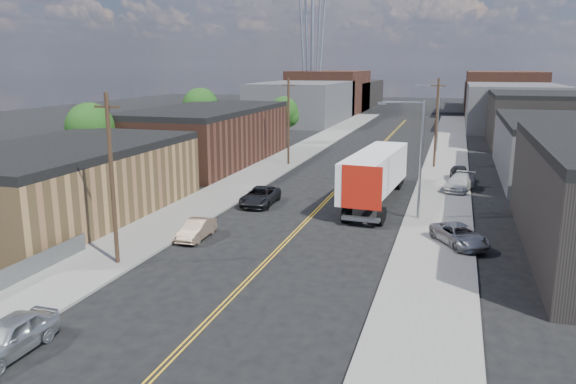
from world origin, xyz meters
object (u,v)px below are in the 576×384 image
Objects in this scene: car_left_b at (197,229)px; car_right_lot_b at (460,182)px; car_right_lot_a at (459,235)px; semi_truck at (378,171)px; car_left_c at (260,196)px; car_right_lot_c at (460,173)px; car_left_a at (9,336)px.

car_right_lot_b reaches higher than car_left_b.
car_right_lot_b reaches higher than car_right_lot_a.
car_left_c is at bearing -150.39° from semi_truck.
car_right_lot_b is (16.00, 10.00, 0.15)m from car_left_c.
car_left_b is at bearing -128.97° from car_right_lot_c.
car_left_b is at bearing 160.39° from car_right_lot_a.
car_right_lot_c reaches higher than car_left_c.
semi_truck reaches higher than car_left_c.
car_right_lot_c is (16.00, 14.51, 0.16)m from car_left_c.
car_right_lot_c is at bearing 40.06° from car_left_c.
semi_truck is at bearing 91.08° from car_right_lot_a.
semi_truck is 17.70m from car_left_b.
car_left_a is 0.86× the size of car_left_c.
car_left_b is 26.29m from car_right_lot_b.
car_left_c is at bearing -134.68° from car_right_lot_b.
car_right_lot_b is 4.51m from car_right_lot_c.
car_right_lot_a is (16.96, 3.21, 0.15)m from car_left_b.
car_right_lot_b is at bearing 59.66° from car_right_lot_a.
car_right_lot_a is at bearing -25.40° from car_left_c.
car_left_a is (-10.58, -30.67, -1.79)m from semi_truck.
semi_truck reaches higher than car_left_b.
car_left_a is at bearing -102.25° from car_right_lot_b.
car_right_lot_a is 16.87m from car_right_lot_b.
semi_truck is at bearing 22.94° from car_left_c.
car_right_lot_b is at bearing 64.81° from car_left_a.
car_right_lot_b is (17.40, 36.38, 0.11)m from car_left_a.
car_left_a is 0.97× the size of car_right_lot_a.
semi_truck reaches higher than car_right_lot_a.
semi_truck is 3.69× the size of car_right_lot_a.
car_right_lot_b is at bearing 44.41° from semi_truck.
car_right_lot_a reaches higher than car_left_b.
car_right_lot_c is at bearing 67.32° from car_left_a.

